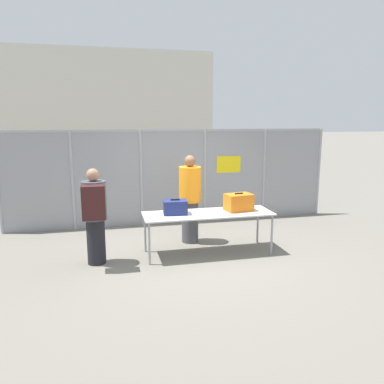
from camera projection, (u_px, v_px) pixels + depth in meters
ground_plane at (196, 254)px, 6.90m from camera, size 120.00×120.00×0.00m
fence_section at (174, 175)px, 8.78m from camera, size 7.67×0.07×2.22m
inspection_table at (208, 216)px, 6.82m from camera, size 2.36×0.77×0.77m
suitcase_navy at (175, 207)px, 6.72m from camera, size 0.45×0.35×0.27m
suitcase_orange at (239, 202)px, 6.96m from camera, size 0.53×0.40×0.34m
traveler_hooded at (95, 213)px, 6.24m from camera, size 0.41×0.63×1.65m
security_worker_near at (190, 198)px, 7.44m from camera, size 0.43×0.43×1.76m
utility_trailer at (222, 192)px, 10.70m from camera, size 3.93×2.11×0.67m
distant_hangar at (100, 103)px, 31.87m from camera, size 17.35×9.42×7.55m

